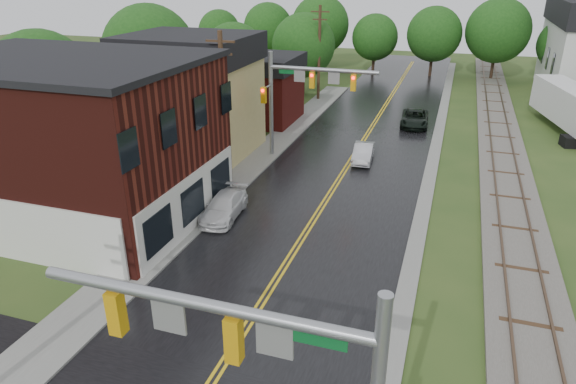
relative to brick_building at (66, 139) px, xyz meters
The scene contains 19 objects.
main_road 19.95m from the brick_building, 50.23° to the left, with size 10.00×90.00×0.02m, color black.
curb_right 27.15m from the brick_building, 48.20° to the left, with size 0.80×70.00×0.12m, color gray.
sidewalk_left 12.52m from the brick_building, 57.86° to the left, with size 2.40×50.00×0.12m, color gray.
brick_building is the anchor object (origin of this frame).
yellow_house 11.14m from the brick_building, 82.32° to the left, with size 8.00×7.00×6.40m, color tan.
darkred_building 20.25m from the brick_building, 82.92° to the left, with size 7.00×6.00×4.40m, color #3F0F0C.
railroad 30.36m from the brick_building, 41.66° to the left, with size 3.20×80.00×0.30m.
traffic_signal_near 20.60m from the brick_building, 39.17° to the right, with size 7.34×0.30×7.20m.
traffic_signal_far 15.03m from the brick_building, 53.08° to the left, with size 7.34×0.43×7.20m.
utility_pole_b 9.03m from the brick_building, 50.93° to the left, with size 1.80×0.28×9.00m.
utility_pole_c 29.56m from the brick_building, 78.91° to the left, with size 1.80×0.28×9.00m.
tree_left_a 10.14m from the brick_building, 136.87° to the left, with size 6.80×6.80×8.67m.
tree_left_b 17.80m from the brick_building, 107.61° to the left, with size 7.60×7.60×9.69m.
tree_left_c 24.94m from the brick_building, 93.14° to the left, with size 6.00×6.00×7.65m.
tree_left_e 31.12m from the brick_building, 83.29° to the left, with size 6.40×6.40×8.16m.
suv_dark 27.73m from the brick_building, 54.98° to the left, with size 2.17×4.71×1.31m, color black.
sedan_silver 18.74m from the brick_building, 43.80° to the left, with size 1.26×3.62×1.19m, color silver.
pickup_white 8.82m from the brick_building, 13.61° to the left, with size 1.69×4.16×1.21m, color silver.
semi_trailer 37.15m from the brick_building, 41.89° to the left, with size 4.77×11.27×3.55m.
Camera 1 is at (6.29, -5.39, 12.28)m, focal length 32.00 mm.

